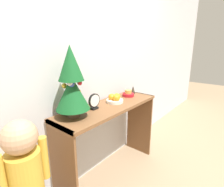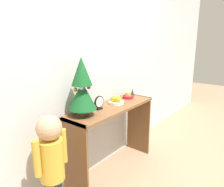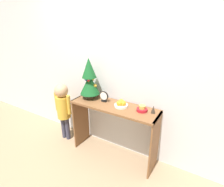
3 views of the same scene
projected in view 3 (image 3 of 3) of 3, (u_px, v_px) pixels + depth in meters
ground_plane at (107, 162)px, 2.48m from camera, size 12.00×12.00×0.00m
back_wall at (123, 70)px, 2.36m from camera, size 7.00×0.05×2.50m
console_table at (114, 118)px, 2.40m from camera, size 1.21×0.38×0.82m
mini_tree at (89, 79)px, 2.46m from camera, size 0.28×0.28×0.59m
fruit_bowl at (121, 104)px, 2.28m from camera, size 0.18×0.18×0.09m
singing_bowl at (142, 109)px, 2.17m from camera, size 0.14×0.14×0.08m
desk_clock at (104, 97)px, 2.42m from camera, size 0.13×0.04×0.15m
figurine at (153, 109)px, 2.11m from camera, size 0.05×0.05×0.10m
child_figure at (63, 105)px, 2.78m from camera, size 0.32×0.21×0.98m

